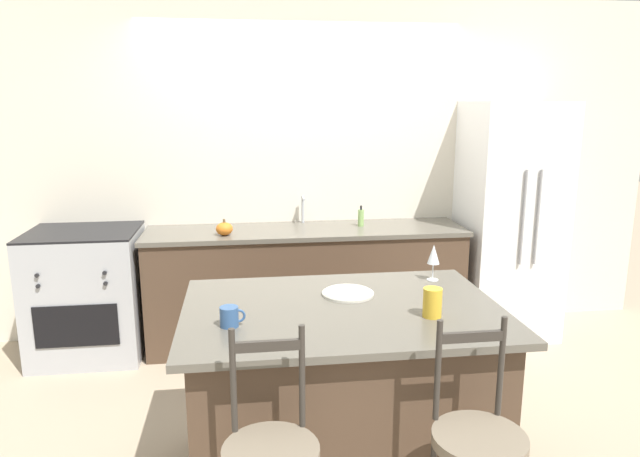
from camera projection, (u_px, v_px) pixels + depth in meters
name	position (u px, v px, depth m)	size (l,w,h in m)	color
ground_plane	(312.00, 358.00, 4.30)	(18.00, 18.00, 0.00)	tan
wall_back	(301.00, 169.00, 4.65)	(6.00, 0.07, 2.70)	beige
back_counter	(306.00, 285.00, 4.55)	(2.48, 0.65, 0.93)	#4C3828
sink_faucet	(303.00, 206.00, 4.60)	(0.02, 0.13, 0.22)	#ADAFB5
kitchen_island	(341.00, 392.00, 2.87)	(1.54, 1.07, 0.92)	#4C3828
refrigerator	(509.00, 221.00, 4.62)	(0.72, 0.69, 1.90)	white
oven_range	(88.00, 294.00, 4.28)	(0.79, 0.69, 0.97)	#ADAFB5
dinner_plate	(348.00, 293.00, 2.95)	(0.27, 0.27, 0.02)	beige
wine_glass	(434.00, 255.00, 3.16)	(0.07, 0.07, 0.20)	white
coffee_mug	(230.00, 317.00, 2.53)	(0.11, 0.08, 0.09)	#335689
tumbler_cup	(432.00, 303.00, 2.63)	(0.09, 0.09, 0.14)	gold
pumpkin_decoration	(224.00, 229.00, 4.20)	(0.12, 0.12, 0.12)	orange
soap_bottle	(361.00, 218.00, 4.50)	(0.05, 0.05, 0.16)	#89B260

